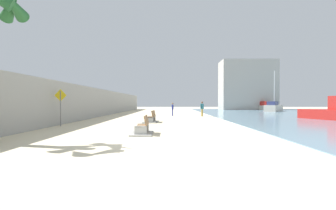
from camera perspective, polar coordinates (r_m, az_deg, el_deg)
The scene contains 10 objects.
ground_plane at distance 28.04m, azimuth -1.48°, elevation -2.76°, with size 120.00×120.00×0.00m, color beige.
seawall at distance 29.22m, azimuth -16.35°, elevation 0.49°, with size 0.80×64.00×3.20m, color #9E9E99.
bench_near at distance 12.97m, azimuth -5.91°, elevation -5.69°, with size 1.14×2.12×0.98m.
bench_far at distance 20.54m, azimuth -3.93°, elevation -3.35°, with size 1.25×2.18×0.98m.
person_walking at distance 29.81m, azimuth 1.07°, elevation -0.76°, with size 0.23×0.53×1.62m.
person_standing at distance 29.24m, azimuth 7.88°, elevation -0.60°, with size 0.45×0.34×1.76m.
boat_distant at distance 48.37m, azimuth 23.25°, elevation -0.49°, with size 5.66×7.23×7.38m.
boat_nearest at distance 56.50m, azimuth 21.00°, elevation -0.37°, with size 2.66×5.64×1.83m.
pedestrian_sign at distance 18.58m, azimuth -23.59°, elevation 0.38°, with size 0.85×0.08×2.57m.
harbor_building at distance 58.77m, azimuth 17.84°, elevation 4.36°, with size 12.00×6.00×11.02m, color #ADAAA3.
Camera 1 is at (0.95, -9.98, 1.66)m, focal length 26.36 mm.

